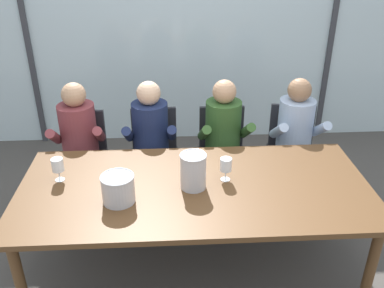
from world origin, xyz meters
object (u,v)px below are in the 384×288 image
(person_pale_blue_shirt, at_px, (297,136))
(ice_bucket_primary, at_px, (118,188))
(chair_near_curtain, at_px, (82,152))
(wine_glass_near_bucket, at_px, (58,166))
(person_navy_polo, at_px, (151,140))
(person_olive_shirt, at_px, (224,138))
(chair_left_of_center, at_px, (155,149))
(ice_bucket_secondary, at_px, (193,171))
(dining_table, at_px, (195,193))
(person_maroon_top, at_px, (79,142))
(chair_center, at_px, (222,147))
(chair_right_of_center, at_px, (291,145))
(wine_glass_by_left_taster, at_px, (226,166))

(person_pale_blue_shirt, height_order, ice_bucket_primary, person_pale_blue_shirt)
(chair_near_curtain, relative_size, wine_glass_near_bucket, 5.15)
(wine_glass_near_bucket, bearing_deg, chair_near_curtain, 91.18)
(person_navy_polo, xyz_separation_m, person_olive_shirt, (0.66, 0.00, 0.00))
(chair_left_of_center, bearing_deg, ice_bucket_secondary, -78.15)
(dining_table, bearing_deg, ice_bucket_secondary, -134.30)
(dining_table, bearing_deg, chair_left_of_center, 107.29)
(chair_near_curtain, bearing_deg, dining_table, -41.20)
(ice_bucket_secondary, bearing_deg, ice_bucket_primary, -164.32)
(person_olive_shirt, distance_m, ice_bucket_primary, 1.31)
(person_navy_polo, height_order, person_olive_shirt, same)
(chair_left_of_center, relative_size, person_navy_polo, 0.74)
(chair_left_of_center, height_order, person_maroon_top, person_maroon_top)
(chair_left_of_center, relative_size, chair_center, 1.00)
(person_olive_shirt, distance_m, wine_glass_near_bucket, 1.48)
(ice_bucket_primary, bearing_deg, chair_right_of_center, 37.49)
(person_olive_shirt, bearing_deg, chair_center, 85.25)
(ice_bucket_primary, bearing_deg, person_navy_polo, 80.08)
(chair_center, distance_m, person_olive_shirt, 0.23)
(person_maroon_top, relative_size, person_navy_polo, 1.00)
(chair_left_of_center, xyz_separation_m, person_navy_polo, (-0.03, -0.15, 0.17))
(wine_glass_by_left_taster, relative_size, wine_glass_near_bucket, 1.00)
(chair_right_of_center, xyz_separation_m, ice_bucket_primary, (-1.50, -1.15, 0.33))
(chair_right_of_center, relative_size, person_maroon_top, 0.74)
(person_pale_blue_shirt, bearing_deg, ice_bucket_primary, -148.28)
(chair_left_of_center, relative_size, ice_bucket_secondary, 3.47)
(person_pale_blue_shirt, bearing_deg, chair_right_of_center, 83.95)
(wine_glass_near_bucket, bearing_deg, chair_center, 33.76)
(chair_right_of_center, bearing_deg, chair_left_of_center, -172.43)
(chair_left_of_center, bearing_deg, wine_glass_by_left_taster, -64.54)
(chair_center, distance_m, ice_bucket_secondary, 1.12)
(chair_left_of_center, relative_size, person_maroon_top, 0.74)
(chair_left_of_center, relative_size, wine_glass_near_bucket, 5.15)
(chair_right_of_center, bearing_deg, wine_glass_by_left_taster, -122.25)
(chair_near_curtain, distance_m, chair_right_of_center, 1.97)
(chair_center, bearing_deg, chair_left_of_center, -179.25)
(chair_near_curtain, xyz_separation_m, person_navy_polo, (0.64, -0.14, 0.17))
(chair_left_of_center, bearing_deg, person_olive_shirt, -17.70)
(dining_table, bearing_deg, chair_near_curtain, 135.14)
(dining_table, xyz_separation_m, chair_near_curtain, (-0.99, 0.98, -0.17))
(chair_left_of_center, bearing_deg, person_navy_polo, -107.11)
(wine_glass_near_bucket, bearing_deg, ice_bucket_primary, -32.25)
(dining_table, xyz_separation_m, person_pale_blue_shirt, (0.98, 0.84, 0.01))
(chair_right_of_center, xyz_separation_m, person_maroon_top, (-1.96, -0.16, 0.17))
(person_olive_shirt, bearing_deg, chair_right_of_center, 9.36)
(dining_table, xyz_separation_m, ice_bucket_secondary, (-0.01, -0.01, 0.19))
(wine_glass_near_bucket, bearing_deg, chair_left_of_center, 52.42)
(person_navy_polo, bearing_deg, chair_center, 12.44)
(person_maroon_top, relative_size, wine_glass_by_left_taster, 6.99)
(chair_center, xyz_separation_m, ice_bucket_primary, (-0.84, -1.15, 0.33))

